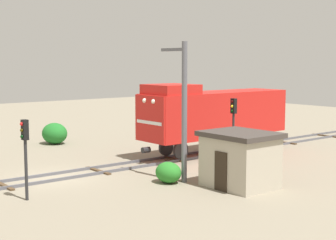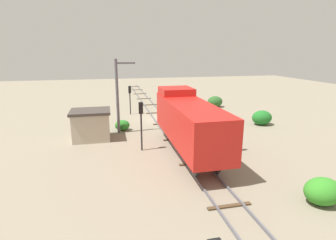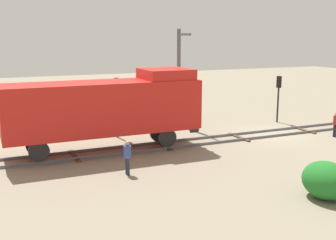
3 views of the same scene
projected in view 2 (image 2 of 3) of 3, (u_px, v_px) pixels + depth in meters
name	position (u px, v px, depth m)	size (l,w,h in m)	color
ground_plane	(159.00, 118.00, 31.65)	(98.42, 98.42, 0.00)	gray
railway_track	(159.00, 118.00, 31.63)	(2.40, 65.61, 0.16)	#595960
locomotive	(188.00, 120.00, 19.90)	(2.90, 11.60, 4.60)	red
traffic_signal_near	(130.00, 95.00, 33.06)	(0.32, 0.34, 3.62)	#262628
traffic_signal_mid	(141.00, 117.00, 20.70)	(0.32, 0.34, 3.99)	#262628
worker_near_track	(172.00, 104.00, 35.03)	(0.38, 0.38, 1.70)	#262B38
worker_by_signal	(239.00, 139.00, 21.06)	(0.38, 0.38, 1.70)	#262B38
catenary_mast	(118.00, 95.00, 25.06)	(1.94, 0.28, 7.17)	#595960
relay_hut	(91.00, 125.00, 23.74)	(3.50, 2.90, 2.74)	#B2A893
bush_near	(262.00, 118.00, 28.68)	(2.18, 1.79, 1.59)	#206E26
bush_mid	(323.00, 191.00, 13.72)	(1.98, 1.62, 1.44)	#348926
bush_far	(215.00, 102.00, 37.85)	(2.18, 1.78, 1.58)	#2B5B26
bush_back	(122.00, 125.00, 26.65)	(1.48, 1.21, 1.08)	#287926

